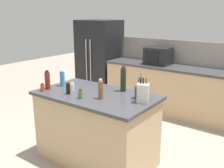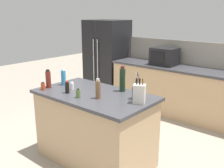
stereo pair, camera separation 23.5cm
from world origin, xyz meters
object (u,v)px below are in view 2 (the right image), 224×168
(knife_block, at_px, (139,94))
(spice_jar_paprika, at_px, (43,86))
(microwave, at_px, (164,56))
(salt_shaker, at_px, (72,86))
(vinegar_bottle, at_px, (48,79))
(spice_jar_oregano, at_px, (78,93))
(refrigerator, at_px, (107,59))
(utensil_crock, at_px, (137,92))
(wine_bottle, at_px, (122,80))
(pepper_grinder, at_px, (98,89))
(dish_soap_bottle, at_px, (63,77))
(soy_sauce_bottle, at_px, (67,87))

(knife_block, relative_size, spice_jar_paprika, 2.76)
(knife_block, height_order, spice_jar_paprika, knife_block)
(microwave, height_order, salt_shaker, microwave)
(knife_block, distance_m, vinegar_bottle, 1.32)
(spice_jar_paprika, bearing_deg, salt_shaker, 41.61)
(knife_block, bearing_deg, spice_jar_oregano, -178.39)
(spice_jar_oregano, bearing_deg, vinegar_bottle, 177.10)
(spice_jar_paprika, bearing_deg, spice_jar_oregano, 7.37)
(refrigerator, relative_size, utensil_crock, 5.49)
(refrigerator, distance_m, utensil_crock, 3.10)
(utensil_crock, distance_m, vinegar_bottle, 1.25)
(utensil_crock, bearing_deg, spice_jar_paprika, -157.08)
(spice_jar_paprika, distance_m, wine_bottle, 1.05)
(pepper_grinder, height_order, spice_jar_oregano, pepper_grinder)
(knife_block, relative_size, salt_shaker, 2.73)
(refrigerator, height_order, spice_jar_oregano, refrigerator)
(microwave, height_order, utensil_crock, microwave)
(refrigerator, bearing_deg, vinegar_bottle, -65.78)
(refrigerator, xyz_separation_m, knife_block, (2.40, -2.19, 0.17))
(refrigerator, height_order, dish_soap_bottle, refrigerator)
(refrigerator, distance_m, pepper_grinder, 3.06)
(vinegar_bottle, bearing_deg, pepper_grinder, 6.88)
(microwave, bearing_deg, vinegar_bottle, -99.70)
(soy_sauce_bottle, bearing_deg, salt_shaker, 115.92)
(salt_shaker, bearing_deg, utensil_crock, 15.21)
(knife_block, height_order, utensil_crock, utensil_crock)
(microwave, relative_size, soy_sauce_bottle, 3.02)
(spice_jar_oregano, bearing_deg, salt_shaker, 150.51)
(spice_jar_paprika, distance_m, soy_sauce_bottle, 0.37)
(utensil_crock, bearing_deg, microwave, 110.99)
(refrigerator, height_order, soy_sauce_bottle, refrigerator)
(spice_jar_oregano, height_order, vinegar_bottle, vinegar_bottle)
(spice_jar_oregano, bearing_deg, microwave, 94.92)
(knife_block, relative_size, vinegar_bottle, 1.15)
(microwave, relative_size, pepper_grinder, 1.96)
(vinegar_bottle, distance_m, dish_soap_bottle, 0.23)
(microwave, relative_size, wine_bottle, 1.43)
(soy_sauce_bottle, bearing_deg, knife_block, 16.44)
(refrigerator, relative_size, salt_shaker, 16.54)
(utensil_crock, xyz_separation_m, wine_bottle, (-0.33, 0.13, 0.07))
(utensil_crock, bearing_deg, vinegar_bottle, -162.13)
(refrigerator, xyz_separation_m, spice_jar_paprika, (1.13, -2.57, 0.11))
(microwave, relative_size, salt_shaker, 4.49)
(wine_bottle, bearing_deg, microwave, 103.45)
(soy_sauce_bottle, bearing_deg, wine_bottle, 46.55)
(microwave, relative_size, spice_jar_oregano, 4.16)
(pepper_grinder, height_order, vinegar_bottle, vinegar_bottle)
(pepper_grinder, height_order, dish_soap_bottle, pepper_grinder)
(dish_soap_bottle, bearing_deg, spice_jar_paprika, -93.69)
(spice_jar_oregano, distance_m, soy_sauce_bottle, 0.25)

